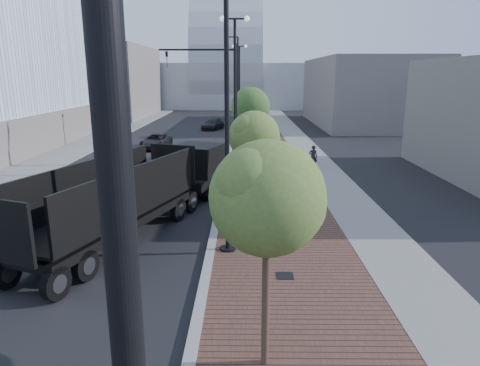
{
  "coord_description": "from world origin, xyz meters",
  "views": [
    {
      "loc": [
        1.16,
        -3.78,
        6.02
      ],
      "look_at": [
        1.0,
        12.0,
        2.0
      ],
      "focal_mm": 31.86,
      "sensor_mm": 36.0,
      "label": 1
    }
  ],
  "objects_px": {
    "white_sedan": "(174,165)",
    "pedestrian": "(313,157)",
    "dark_car_mid": "(156,141)",
    "dump_truck": "(164,187)"
  },
  "relations": [
    {
      "from": "white_sedan",
      "to": "pedestrian",
      "type": "distance_m",
      "value": 9.22
    },
    {
      "from": "dark_car_mid",
      "to": "pedestrian",
      "type": "xyz_separation_m",
      "value": [
        11.98,
        -7.87,
        0.17
      ]
    },
    {
      "from": "dump_truck",
      "to": "white_sedan",
      "type": "xyz_separation_m",
      "value": [
        -0.65,
        6.61,
        -0.41
      ]
    },
    {
      "from": "white_sedan",
      "to": "pedestrian",
      "type": "relative_size",
      "value": 3.36
    },
    {
      "from": "dump_truck",
      "to": "pedestrian",
      "type": "height_order",
      "value": "dump_truck"
    },
    {
      "from": "white_sedan",
      "to": "pedestrian",
      "type": "height_order",
      "value": "white_sedan"
    },
    {
      "from": "dump_truck",
      "to": "dark_car_mid",
      "type": "relative_size",
      "value": 3.04
    },
    {
      "from": "white_sedan",
      "to": "pedestrian",
      "type": "xyz_separation_m",
      "value": [
        8.69,
        3.1,
        -0.08
      ]
    },
    {
      "from": "pedestrian",
      "to": "dump_truck",
      "type": "bearing_deg",
      "value": 63.66
    },
    {
      "from": "dump_truck",
      "to": "pedestrian",
      "type": "xyz_separation_m",
      "value": [
        8.04,
        9.7,
        -0.49
      ]
    }
  ]
}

